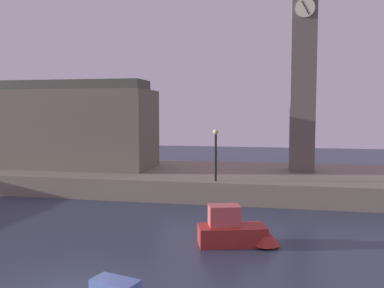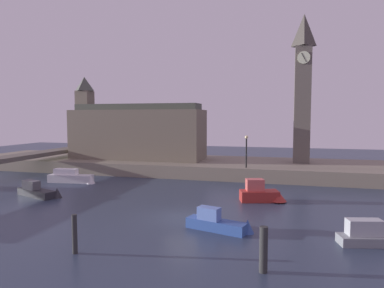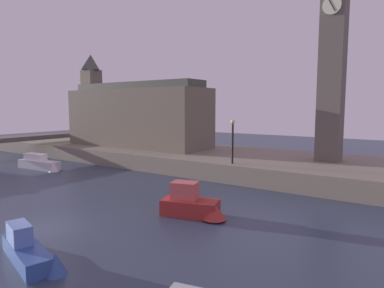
{
  "view_description": "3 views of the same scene",
  "coord_description": "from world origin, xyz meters",
  "px_view_note": "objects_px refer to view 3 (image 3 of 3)",
  "views": [
    {
      "loc": [
        6.78,
        -13.23,
        6.25
      ],
      "look_at": [
        0.58,
        17.64,
        3.76
      ],
      "focal_mm": 39.56,
      "sensor_mm": 36.0,
      "label": 1
    },
    {
      "loc": [
        6.72,
        -22.63,
        6.93
      ],
      "look_at": [
        -3.19,
        14.31,
        4.01
      ],
      "focal_mm": 32.31,
      "sensor_mm": 36.0,
      "label": 2
    },
    {
      "loc": [
        15.35,
        -8.98,
        6.04
      ],
      "look_at": [
        -1.68,
        15.66,
        2.73
      ],
      "focal_mm": 31.84,
      "sensor_mm": 36.0,
      "label": 3
    }
  ],
  "objects_px": {
    "boat_dinghy_red": "(194,205)",
    "streetlamp": "(233,136)",
    "boat_ferry_white": "(41,164)",
    "boat_tour_blue": "(31,252)",
    "clock_tower": "(333,50)",
    "parliament_hall": "(134,115)"
  },
  "relations": [
    {
      "from": "boat_ferry_white",
      "to": "boat_tour_blue",
      "type": "bearing_deg",
      "value": -32.53
    },
    {
      "from": "parliament_hall",
      "to": "boat_ferry_white",
      "type": "height_order",
      "value": "parliament_hall"
    },
    {
      "from": "clock_tower",
      "to": "boat_ferry_white",
      "type": "distance_m",
      "value": 28.18
    },
    {
      "from": "clock_tower",
      "to": "boat_ferry_white",
      "type": "relative_size",
      "value": 3.24
    },
    {
      "from": "clock_tower",
      "to": "parliament_hall",
      "type": "xyz_separation_m",
      "value": [
        -21.25,
        -1.12,
        -5.51
      ]
    },
    {
      "from": "streetlamp",
      "to": "boat_tour_blue",
      "type": "distance_m",
      "value": 17.39
    },
    {
      "from": "streetlamp",
      "to": "boat_dinghy_red",
      "type": "bearing_deg",
      "value": -75.51
    },
    {
      "from": "boat_tour_blue",
      "to": "boat_ferry_white",
      "type": "relative_size",
      "value": 0.82
    },
    {
      "from": "boat_tour_blue",
      "to": "boat_ferry_white",
      "type": "height_order",
      "value": "boat_ferry_white"
    },
    {
      "from": "clock_tower",
      "to": "boat_dinghy_red",
      "type": "relative_size",
      "value": 4.32
    },
    {
      "from": "boat_tour_blue",
      "to": "boat_dinghy_red",
      "type": "bearing_deg",
      "value": 76.64
    },
    {
      "from": "streetlamp",
      "to": "boat_tour_blue",
      "type": "height_order",
      "value": "streetlamp"
    },
    {
      "from": "boat_tour_blue",
      "to": "streetlamp",
      "type": "bearing_deg",
      "value": 91.02
    },
    {
      "from": "clock_tower",
      "to": "boat_dinghy_red",
      "type": "distance_m",
      "value": 18.1
    },
    {
      "from": "boat_ferry_white",
      "to": "clock_tower",
      "type": "bearing_deg",
      "value": 25.72
    },
    {
      "from": "boat_tour_blue",
      "to": "parliament_hall",
      "type": "bearing_deg",
      "value": 125.55
    },
    {
      "from": "boat_dinghy_red",
      "to": "boat_ferry_white",
      "type": "bearing_deg",
      "value": 170.82
    },
    {
      "from": "boat_dinghy_red",
      "to": "boat_tour_blue",
      "type": "bearing_deg",
      "value": -103.36
    },
    {
      "from": "boat_dinghy_red",
      "to": "streetlamp",
      "type": "bearing_deg",
      "value": 104.49
    },
    {
      "from": "clock_tower",
      "to": "boat_tour_blue",
      "type": "xyz_separation_m",
      "value": [
        -5.65,
        -22.95,
        -10.13
      ]
    },
    {
      "from": "parliament_hall",
      "to": "boat_ferry_white",
      "type": "bearing_deg",
      "value": -103.46
    },
    {
      "from": "boat_tour_blue",
      "to": "boat_ferry_white",
      "type": "bearing_deg",
      "value": 147.47
    }
  ]
}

